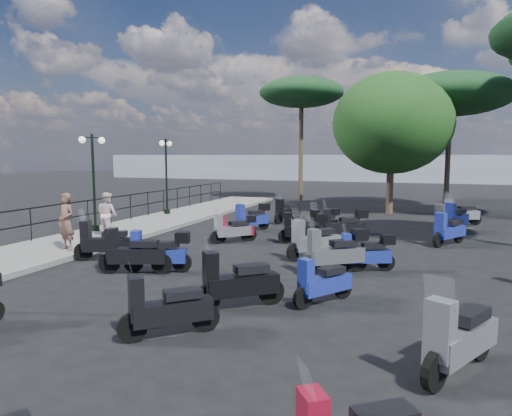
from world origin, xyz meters
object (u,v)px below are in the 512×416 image
(scooter_9, at_px, (231,230))
(scooter_10, at_px, (304,229))
(lamp_post_1, at_px, (93,176))
(pine_0, at_px, (451,95))
(scooter_22, at_px, (460,214))
(scooter_28, at_px, (455,219))
(scooter_2, at_px, (105,243))
(scooter_5, at_px, (287,212))
(scooter_16, at_px, (324,223))
(scooter_21, at_px, (366,253))
(broadleaf_tree, at_px, (392,124))
(scooter_4, at_px, (236,229))
(scooter_7, at_px, (237,283))
(scooter_27, at_px, (449,231))
(scooter_13, at_px, (167,309))
(scooter_15, at_px, (314,241))
(pedestrian_far, at_px, (107,214))
(scooter_17, at_px, (343,226))
(lamp_post_2, at_px, (166,171))
(scooter_11, at_px, (252,218))
(pine_2, at_px, (302,93))
(scooter_14, at_px, (323,283))
(woman, at_px, (66,222))
(scooter_20, at_px, (335,252))
(scooter_8, at_px, (159,252))
(scooter_25, at_px, (458,339))
(scooter_3, at_px, (133,254))

(scooter_9, distance_m, scooter_10, 2.46)
(lamp_post_1, bearing_deg, pine_0, 62.59)
(scooter_22, bearing_deg, scooter_28, 147.40)
(scooter_2, relative_size, scooter_5, 1.04)
(scooter_2, xyz_separation_m, scooter_16, (5.00, 6.11, -0.03))
(scooter_21, bearing_deg, scooter_10, 14.68)
(broadleaf_tree, bearing_deg, scooter_4, -114.54)
(scooter_7, distance_m, scooter_27, 9.14)
(scooter_5, distance_m, scooter_22, 7.29)
(scooter_13, relative_size, broadleaf_tree, 0.19)
(scooter_15, bearing_deg, pedestrian_far, 39.93)
(scooter_15, height_order, pine_0, pine_0)
(scooter_2, distance_m, scooter_17, 7.80)
(lamp_post_2, bearing_deg, scooter_7, -59.23)
(scooter_4, xyz_separation_m, scooter_10, (2.28, 0.41, 0.06))
(scooter_11, xyz_separation_m, pine_2, (-1.15, 12.14, 6.34))
(scooter_15, distance_m, scooter_27, 5.08)
(pedestrian_far, relative_size, broadleaf_tree, 0.22)
(scooter_7, relative_size, scooter_14, 1.10)
(scooter_10, bearing_deg, scooter_17, -68.78)
(woman, bearing_deg, pine_2, 95.83)
(woman, relative_size, scooter_16, 1.18)
(scooter_16, bearing_deg, scooter_20, 133.72)
(scooter_5, xyz_separation_m, pine_0, (6.81, 7.71, 5.66))
(woman, height_order, pine_0, pine_0)
(scooter_8, height_order, pine_2, pine_2)
(scooter_7, relative_size, scooter_11, 0.95)
(woman, xyz_separation_m, scooter_2, (1.52, -0.20, -0.50))
(scooter_17, bearing_deg, scooter_16, 16.74)
(scooter_13, height_order, scooter_16, scooter_13)
(scooter_14, bearing_deg, scooter_10, -38.41)
(pine_0, distance_m, pine_2, 8.87)
(woman, relative_size, scooter_25, 1.01)
(broadleaf_tree, bearing_deg, pine_2, 141.39)
(scooter_3, height_order, scooter_9, scooter_3)
(scooter_15, xyz_separation_m, scooter_20, (0.85, -1.37, 0.03))
(broadleaf_tree, bearing_deg, scooter_16, -103.92)
(scooter_10, distance_m, scooter_14, 6.23)
(scooter_5, bearing_deg, scooter_7, 122.71)
(lamp_post_1, bearing_deg, scooter_20, 1.63)
(scooter_3, xyz_separation_m, scooter_13, (2.89, -3.23, -0.05))
(scooter_7, bearing_deg, scooter_9, -16.65)
(lamp_post_1, xyz_separation_m, scooter_14, (9.61, -5.04, -1.76))
(pine_0, bearing_deg, scooter_3, -114.85)
(scooter_3, height_order, scooter_10, scooter_3)
(woman, bearing_deg, scooter_9, 55.42)
(scooter_25, bearing_deg, scooter_5, -35.84)
(pine_0, bearing_deg, lamp_post_1, -134.34)
(scooter_4, relative_size, scooter_10, 0.77)
(scooter_2, relative_size, scooter_14, 1.29)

